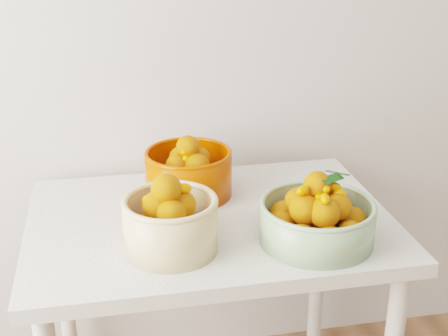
% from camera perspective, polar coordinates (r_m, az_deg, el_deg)
% --- Properties ---
extents(table, '(1.00, 0.70, 0.75)m').
position_cam_1_polar(table, '(1.78, -1.26, -7.26)').
color(table, silver).
rests_on(table, ground).
extents(bowl_cream, '(0.28, 0.28, 0.20)m').
position_cam_1_polar(bowl_cream, '(1.55, -4.95, -4.93)').
color(bowl_cream, '#DDBD87').
rests_on(bowl_cream, table).
extents(bowl_green, '(0.32, 0.32, 0.19)m').
position_cam_1_polar(bowl_green, '(1.61, 8.48, -4.54)').
color(bowl_green, '#8BB080').
rests_on(bowl_green, table).
extents(bowl_orange, '(0.30, 0.30, 0.19)m').
position_cam_1_polar(bowl_orange, '(1.84, -3.24, -0.36)').
color(bowl_orange, '#C23000').
rests_on(bowl_orange, table).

